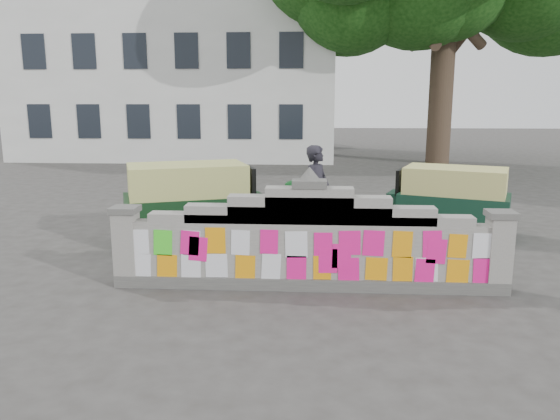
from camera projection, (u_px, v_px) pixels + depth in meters
The scene contains 8 objects.
ground at pixel (308, 288), 9.00m from camera, with size 100.00×100.00×0.00m, color #383533.
parapet_wall at pixel (309, 244), 8.85m from camera, with size 6.48×0.44×2.01m.
building at pixel (187, 81), 30.11m from camera, with size 16.00×10.00×8.90m.
cyclist_bike at pixel (317, 224), 11.08m from camera, with size 0.75×2.14×1.13m, color black.
cyclist_rider at pixel (317, 205), 11.01m from camera, with size 0.70×0.46×1.91m, color black.
pedestrian at pixel (293, 218), 10.70m from camera, with size 0.74×0.57×1.52m, color green.
rickshaw_left at pixel (192, 202), 11.70m from camera, with size 3.17×2.25×1.71m.
rickshaw_right at pixel (451, 200), 12.46m from camera, with size 2.85×2.04×1.54m.
Camera 1 is at (0.06, -8.57, 3.07)m, focal length 35.00 mm.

